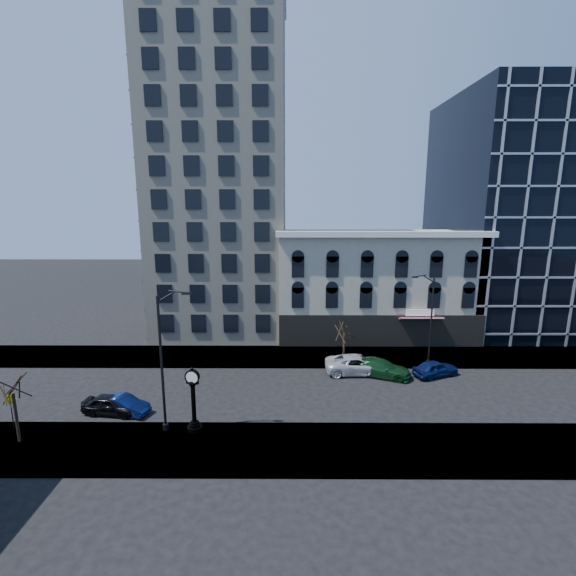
{
  "coord_description": "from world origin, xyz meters",
  "views": [
    {
      "loc": [
        2.19,
        -31.99,
        15.54
      ],
      "look_at": [
        2.0,
        4.0,
        8.0
      ],
      "focal_mm": 26.0,
      "sensor_mm": 36.0,
      "label": 1
    }
  ],
  "objects_px": {
    "street_clock": "(194,402)",
    "street_lamp_near": "(170,324)",
    "car_near_a": "(111,404)",
    "warning_sign": "(11,405)",
    "car_near_b": "(123,405)"
  },
  "relations": [
    {
      "from": "street_clock",
      "to": "car_near_a",
      "type": "xyz_separation_m",
      "value": [
        -6.74,
        2.43,
        -1.46
      ]
    },
    {
      "from": "street_lamp_near",
      "to": "car_near_a",
      "type": "xyz_separation_m",
      "value": [
        -5.47,
        2.43,
        -6.95
      ]
    },
    {
      "from": "car_near_b",
      "to": "street_clock",
      "type": "bearing_deg",
      "value": -95.17
    },
    {
      "from": "street_clock",
      "to": "warning_sign",
      "type": "distance_m",
      "value": 12.48
    },
    {
      "from": "street_lamp_near",
      "to": "warning_sign",
      "type": "height_order",
      "value": "street_lamp_near"
    },
    {
      "from": "street_lamp_near",
      "to": "street_clock",
      "type": "bearing_deg",
      "value": 0.24
    },
    {
      "from": "car_near_a",
      "to": "car_near_b",
      "type": "relative_size",
      "value": 1.06
    },
    {
      "from": "street_clock",
      "to": "car_near_a",
      "type": "distance_m",
      "value": 7.31
    },
    {
      "from": "street_clock",
      "to": "car_near_a",
      "type": "bearing_deg",
      "value": 172.19
    },
    {
      "from": "car_near_a",
      "to": "car_near_b",
      "type": "xyz_separation_m",
      "value": [
        0.84,
        0.1,
        -0.06
      ]
    },
    {
      "from": "warning_sign",
      "to": "car_near_b",
      "type": "bearing_deg",
      "value": 15.79
    },
    {
      "from": "street_clock",
      "to": "street_lamp_near",
      "type": "distance_m",
      "value": 5.63
    },
    {
      "from": "street_clock",
      "to": "street_lamp_near",
      "type": "bearing_deg",
      "value": -167.88
    },
    {
      "from": "warning_sign",
      "to": "car_near_b",
      "type": "relative_size",
      "value": 0.66
    },
    {
      "from": "warning_sign",
      "to": "car_near_b",
      "type": "height_order",
      "value": "warning_sign"
    }
  ]
}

